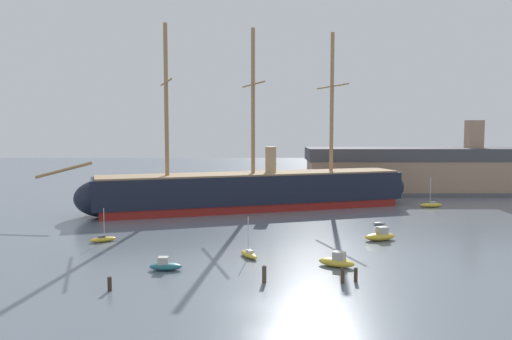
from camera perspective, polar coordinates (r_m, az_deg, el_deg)
ground_plane at (r=45.41m, az=0.31°, el=-14.59°), size 400.00×400.00×0.00m
tall_ship at (r=93.62m, az=-0.20°, el=-2.23°), size 65.20×25.09×32.24m
motorboat_foreground_left at (r=56.17m, az=-9.80°, el=-10.28°), size 3.45×1.49×1.44m
motorboat_foreground_right at (r=57.33m, az=8.99°, el=-9.87°), size 4.31×3.37×1.68m
sailboat_near_centre at (r=60.51m, az=-0.66°, el=-9.21°), size 2.61×3.74×4.73m
sailboat_mid_left at (r=71.23m, az=-16.31°, el=-7.27°), size 3.49×2.56×4.45m
motorboat_mid_right at (r=71.08m, az=13.59°, el=-7.02°), size 4.67×3.03×1.82m
dinghy_alongside_stern at (r=81.82m, az=13.49°, el=-5.74°), size 1.96×0.95×0.45m
dinghy_far_left at (r=104.35m, az=-16.80°, el=-3.46°), size 2.86×2.91×0.67m
sailboat_far_right at (r=102.00m, az=18.78°, el=-3.63°), size 4.44×1.80×5.62m
dinghy_distant_centre at (r=109.56m, az=0.21°, el=-2.90°), size 2.35×2.09×0.52m
mooring_piling_nearest at (r=51.65m, az=9.60°, el=-11.35°), size 0.37×0.37×1.51m
mooring_piling_left_pair at (r=50.60m, az=-15.64°, el=-11.93°), size 0.39×0.39×1.31m
mooring_piling_right_pair at (r=52.46m, az=11.00°, el=-11.21°), size 0.37×0.37×1.35m
mooring_piling_midwater at (r=51.16m, az=1.03°, el=-11.36°), size 0.43×0.43×1.65m
dockside_warehouse_right at (r=122.00m, az=18.66°, el=-0.08°), size 58.91×13.55×16.30m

